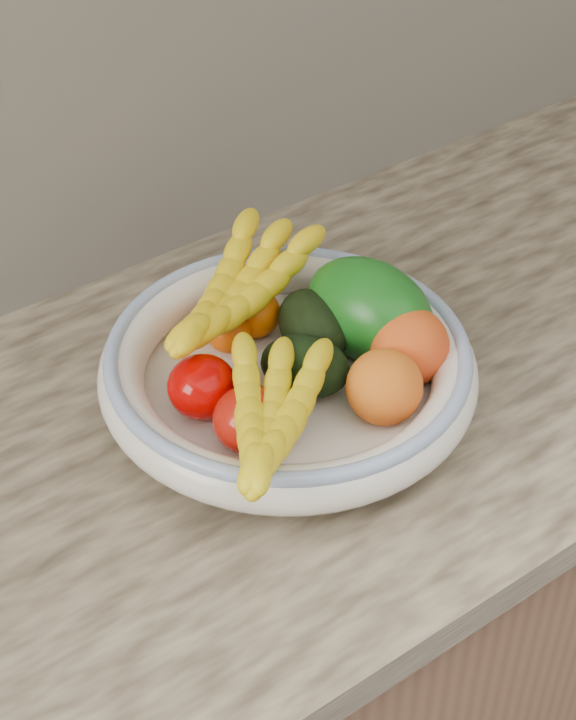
{
  "coord_description": "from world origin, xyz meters",
  "views": [
    {
      "loc": [
        -0.51,
        0.96,
        1.68
      ],
      "look_at": [
        0.0,
        1.66,
        0.96
      ],
      "focal_mm": 55.0,
      "sensor_mm": 36.0,
      "label": 1
    }
  ],
  "objects_px": {
    "banana_bunch_back": "(236,299)",
    "banana_bunch_front": "(270,425)",
    "fruit_bowl": "(288,369)",
    "green_mango": "(369,311)"
  },
  "relations": [
    {
      "from": "green_mango",
      "to": "banana_bunch_front",
      "type": "relative_size",
      "value": 0.62
    },
    {
      "from": "fruit_bowl",
      "to": "banana_bunch_back",
      "type": "height_order",
      "value": "banana_bunch_back"
    },
    {
      "from": "fruit_bowl",
      "to": "banana_bunch_front",
      "type": "height_order",
      "value": "banana_bunch_front"
    },
    {
      "from": "fruit_bowl",
      "to": "banana_bunch_front",
      "type": "bearing_deg",
      "value": -133.92
    },
    {
      "from": "banana_bunch_back",
      "to": "banana_bunch_front",
      "type": "height_order",
      "value": "banana_bunch_back"
    },
    {
      "from": "fruit_bowl",
      "to": "banana_bunch_front",
      "type": "distance_m",
      "value": 0.13
    },
    {
      "from": "banana_bunch_front",
      "to": "green_mango",
      "type": "bearing_deg",
      "value": -22.7
    },
    {
      "from": "fruit_bowl",
      "to": "banana_bunch_back",
      "type": "distance_m",
      "value": 0.1
    },
    {
      "from": "green_mango",
      "to": "banana_bunch_front",
      "type": "xyz_separation_m",
      "value": [
        -0.19,
        -0.09,
        0.01
      ]
    },
    {
      "from": "fruit_bowl",
      "to": "green_mango",
      "type": "bearing_deg",
      "value": -0.11
    }
  ]
}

